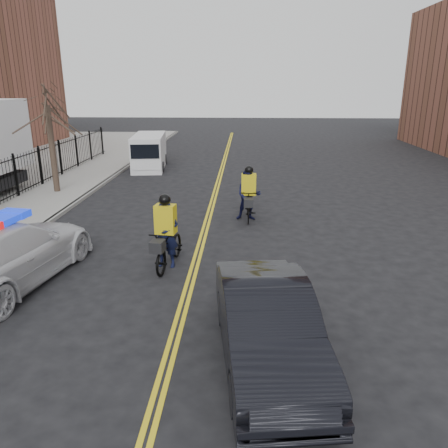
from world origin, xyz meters
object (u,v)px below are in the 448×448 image
object	(u,v)px
dark_sedan	(267,325)
police_cruiser	(6,254)
cargo_van	(149,152)
cyclist_near	(166,242)
cyclist_far	(248,199)

from	to	relation	value
dark_sedan	police_cruiser	bearing A→B (deg)	147.75
dark_sedan	cargo_van	distance (m)	20.79
police_cruiser	cargo_van	world-z (taller)	cargo_van
dark_sedan	cargo_van	xyz separation A→B (m)	(-6.43, 19.77, 0.23)
police_cruiser	dark_sedan	distance (m)	7.35
cyclist_near	cyclist_far	size ratio (longest dim) A/B	1.08
cyclist_near	cyclist_far	xyz separation A→B (m)	(2.38, 4.70, 0.09)
cyclist_near	cyclist_far	bearing A→B (deg)	71.15
cargo_van	cyclist_far	xyz separation A→B (m)	(6.13, -10.60, -0.17)
cargo_van	cyclist_near	bearing A→B (deg)	-82.76
dark_sedan	cyclist_near	xyz separation A→B (m)	(-2.69, 4.47, -0.03)
police_cruiser	cyclist_near	distance (m)	4.21
dark_sedan	cargo_van	world-z (taller)	cargo_van
police_cruiser	dark_sedan	xyz separation A→B (m)	(6.66, -3.09, -0.07)
cyclist_near	cyclist_far	distance (m)	5.27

